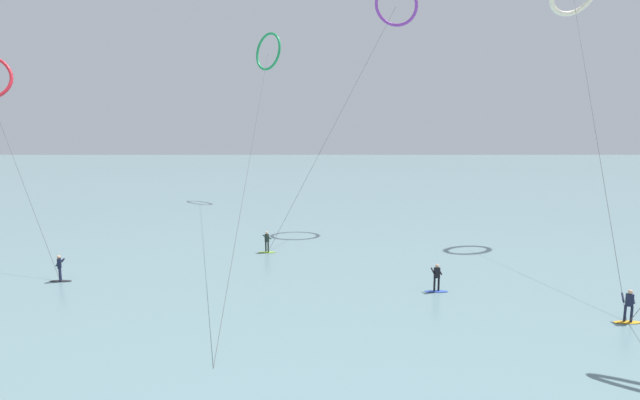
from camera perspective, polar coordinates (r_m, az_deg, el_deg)
The scene contains 7 objects.
sea_water at distance 112.68m, azimuth 0.09°, elevation 3.36°, with size 400.00×200.00×0.08m, color slate.
surfer_cobalt at distance 28.56m, azimuth 14.29°, elevation -9.49°, with size 1.40×0.64×1.70m.
surfer_amber at distance 27.95m, azimuth 33.86°, elevation -11.04°, with size 1.40×0.66×1.70m.
surfer_lime at distance 36.82m, azimuth -6.43°, elevation -5.32°, with size 1.40×0.73×1.70m.
surfer_charcoal at distance 33.87m, azimuth -29.27°, elevation -7.51°, with size 1.40×0.68×1.70m.
kite_emerald at distance 68.02m, azimuth -6.29°, elevation 17.70°, with size 5.24×51.89×23.42m.
kite_violet at distance 48.37m, azimuth 9.46°, elevation 22.58°, with size 13.94×12.84×23.38m.
Camera 1 is at (0.06, -4.82, 9.32)m, focal length 25.99 mm.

